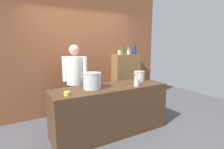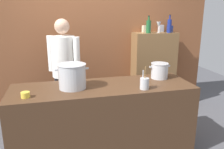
{
  "view_description": "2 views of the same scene",
  "coord_description": "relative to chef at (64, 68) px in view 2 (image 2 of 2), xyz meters",
  "views": [
    {
      "loc": [
        -1.55,
        -2.73,
        1.67
      ],
      "look_at": [
        0.21,
        0.3,
        1.06
      ],
      "focal_mm": 28.14,
      "sensor_mm": 36.0,
      "label": 1
    },
    {
      "loc": [
        -0.53,
        -2.58,
        1.78
      ],
      "look_at": [
        0.2,
        0.35,
        0.93
      ],
      "focal_mm": 37.36,
      "sensor_mm": 36.0,
      "label": 2
    }
  ],
  "objects": [
    {
      "name": "brick_back_panel",
      "position": [
        0.41,
        0.63,
        0.54
      ],
      "size": [
        4.4,
        0.1,
        3.0
      ],
      "primitive_type": "cube",
      "color": "brown",
      "rests_on": "ground_plane"
    },
    {
      "name": "prep_counter",
      "position": [
        0.41,
        -0.77,
        -0.51
      ],
      "size": [
        2.17,
        0.7,
        0.9
      ],
      "primitive_type": "cube",
      "color": "#472D1C",
      "rests_on": "ground_plane"
    },
    {
      "name": "bar_cabinet",
      "position": [
        1.59,
        0.42,
        -0.27
      ],
      "size": [
        0.76,
        0.32,
        1.4
      ],
      "primitive_type": "cube",
      "color": "brown",
      "rests_on": "ground_plane"
    },
    {
      "name": "chef",
      "position": [
        0.0,
        0.0,
        0.0
      ],
      "size": [
        0.46,
        0.42,
        1.66
      ],
      "rotation": [
        0.0,
        0.0,
        2.5
      ],
      "color": "black",
      "rests_on": "ground_plane"
    },
    {
      "name": "stockpot_large",
      "position": [
        0.06,
        -0.75,
        0.08
      ],
      "size": [
        0.38,
        0.32,
        0.28
      ],
      "color": "#B7BABF",
      "rests_on": "prep_counter"
    },
    {
      "name": "stockpot_small",
      "position": [
        1.2,
        -0.62,
        0.04
      ],
      "size": [
        0.29,
        0.23,
        0.2
      ],
      "color": "#B7BABF",
      "rests_on": "prep_counter"
    },
    {
      "name": "utensil_crock",
      "position": [
        0.85,
        -0.99,
        0.0
      ],
      "size": [
        0.1,
        0.1,
        0.28
      ],
      "color": "#B7BABF",
      "rests_on": "prep_counter"
    },
    {
      "name": "butter_jar",
      "position": [
        -0.44,
        -0.94,
        -0.03
      ],
      "size": [
        0.09,
        0.09,
        0.06
      ],
      "primitive_type": "cylinder",
      "color": "yellow",
      "rests_on": "prep_counter"
    },
    {
      "name": "wine_bottle_cobalt",
      "position": [
        1.8,
        0.33,
        0.55
      ],
      "size": [
        0.07,
        0.07,
        0.3
      ],
      "color": "navy",
      "rests_on": "bar_cabinet"
    },
    {
      "name": "wine_bottle_green",
      "position": [
        1.43,
        0.35,
        0.54
      ],
      "size": [
        0.08,
        0.08,
        0.29
      ],
      "color": "#1E592D",
      "rests_on": "bar_cabinet"
    },
    {
      "name": "wine_glass_tall",
      "position": [
        1.61,
        0.35,
        0.56
      ],
      "size": [
        0.08,
        0.08,
        0.19
      ],
      "color": "silver",
      "rests_on": "bar_cabinet"
    },
    {
      "name": "spice_tin_cream",
      "position": [
        1.42,
        0.49,
        0.49
      ],
      "size": [
        0.09,
        0.09,
        0.12
      ],
      "primitive_type": "cube",
      "color": "beige",
      "rests_on": "bar_cabinet"
    },
    {
      "name": "spice_tin_navy",
      "position": [
        1.87,
        0.45,
        0.49
      ],
      "size": [
        0.08,
        0.08,
        0.11
      ],
      "primitive_type": "cube",
      "color": "navy",
      "rests_on": "bar_cabinet"
    },
    {
      "name": "spice_tin_silver",
      "position": [
        1.73,
        0.51,
        0.49
      ],
      "size": [
        0.08,
        0.08,
        0.12
      ],
      "primitive_type": "cube",
      "color": "#B2B2B7",
      "rests_on": "bar_cabinet"
    }
  ]
}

